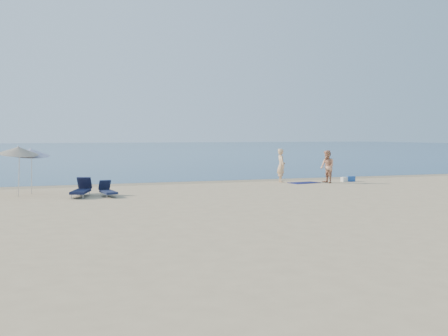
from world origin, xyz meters
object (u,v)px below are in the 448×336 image
at_px(person_left, 281,165).
at_px(person_right, 327,167).
at_px(blue_cooler, 351,179).
at_px(umbrella_near, 31,152).

height_order(person_left, person_right, person_left).
distance_m(person_right, blue_cooler, 2.06).
bearing_deg(person_right, person_left, -123.74).
bearing_deg(person_left, blue_cooler, -94.94).
distance_m(person_left, umbrella_near, 13.74).
xyz_separation_m(blue_cooler, umbrella_near, (-17.65, -0.76, 1.76)).
bearing_deg(person_right, blue_cooler, 102.05).
relative_size(blue_cooler, umbrella_near, 0.19).
distance_m(person_left, person_right, 2.61).
bearing_deg(umbrella_near, person_right, -8.84).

